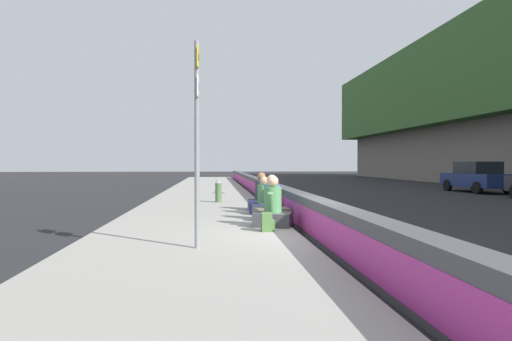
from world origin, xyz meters
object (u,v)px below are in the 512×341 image
at_px(route_sign_post, 197,129).
at_px(fire_hydrant, 218,190).
at_px(parked_car_fourth, 477,177).
at_px(seated_person_far, 261,198).
at_px(seated_person_middle, 272,206).
at_px(seated_person_foreground, 273,210).
at_px(seated_person_rear, 264,202).
at_px(backpack, 267,222).

relative_size(route_sign_post, fire_hydrant, 4.09).
distance_m(route_sign_post, parked_car_fourth, 22.01).
xyz_separation_m(route_sign_post, seated_person_far, (6.35, -1.79, -1.70)).
relative_size(seated_person_middle, seated_person_far, 0.99).
xyz_separation_m(route_sign_post, seated_person_foreground, (2.60, -1.66, -1.70)).
relative_size(fire_hydrant, seated_person_far, 0.74).
distance_m(seated_person_far, parked_car_fourth, 16.36).
xyz_separation_m(seated_person_rear, backpack, (-3.40, 0.31, -0.15)).
bearing_deg(route_sign_post, seated_person_foreground, -32.57).
bearing_deg(backpack, parked_car_fourth, -43.15).
bearing_deg(route_sign_post, backpack, -37.76).
distance_m(route_sign_post, fire_hydrant, 9.56).
height_order(seated_person_middle, parked_car_fourth, parked_car_fourth).
bearing_deg(seated_person_far, seated_person_middle, -179.93).
bearing_deg(seated_person_middle, seated_person_foreground, 173.86).
xyz_separation_m(route_sign_post, backpack, (1.86, -1.44, -1.88)).
distance_m(fire_hydrant, backpack, 7.62).
height_order(route_sign_post, parked_car_fourth, route_sign_post).
distance_m(fire_hydrant, seated_person_rear, 4.34).
relative_size(fire_hydrant, backpack, 2.20).
bearing_deg(parked_car_fourth, seated_person_rear, 129.78).
distance_m(route_sign_post, seated_person_foreground, 3.53).
height_order(fire_hydrant, backpack, fire_hydrant).
bearing_deg(seated_person_foreground, seated_person_far, -1.91).
relative_size(seated_person_rear, parked_car_fourth, 0.24).
bearing_deg(backpack, seated_person_rear, -5.14).
bearing_deg(parked_car_fourth, seated_person_foreground, 135.80).
xyz_separation_m(route_sign_post, seated_person_middle, (3.79, -1.79, -1.70)).
relative_size(route_sign_post, seated_person_middle, 3.04).
bearing_deg(parked_car_fourth, route_sign_post, 137.43).
relative_size(seated_person_rear, seated_person_far, 0.92).
bearing_deg(fire_hydrant, seated_person_rear, -162.82).
height_order(seated_person_middle, seated_person_far, seated_person_far).
height_order(seated_person_rear, seated_person_far, seated_person_far).
bearing_deg(seated_person_middle, route_sign_post, 154.72).
height_order(seated_person_foreground, seated_person_far, seated_person_far).
relative_size(seated_person_foreground, seated_person_far, 1.00).
relative_size(route_sign_post, seated_person_far, 3.01).
distance_m(seated_person_foreground, seated_person_middle, 1.20).
bearing_deg(fire_hydrant, parked_car_fourth, -64.82).
bearing_deg(backpack, seated_person_far, -4.42).
height_order(route_sign_post, seated_person_rear, route_sign_post).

